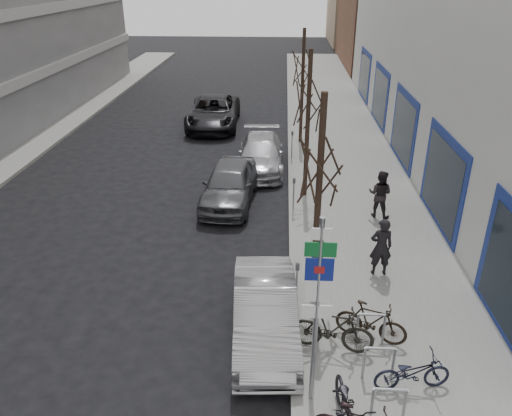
# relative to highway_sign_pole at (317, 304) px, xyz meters

# --- Properties ---
(ground) EXTENTS (120.00, 120.00, 0.00)m
(ground) POSITION_rel_highway_sign_pole_xyz_m (-2.40, 0.01, -2.46)
(ground) COLOR black
(ground) RESTS_ON ground
(sidewalk_east) EXTENTS (5.00, 70.00, 0.15)m
(sidewalk_east) POSITION_rel_highway_sign_pole_xyz_m (2.10, 10.01, -2.38)
(sidewalk_east) COLOR slate
(sidewalk_east) RESTS_ON ground
(brick_building_far) EXTENTS (12.00, 14.00, 8.00)m
(brick_building_far) POSITION_rel_highway_sign_pole_xyz_m (10.60, 40.01, 1.54)
(brick_building_far) COLOR brown
(brick_building_far) RESTS_ON ground
(tan_building_far) EXTENTS (13.00, 12.00, 9.00)m
(tan_building_far) POSITION_rel_highway_sign_pole_xyz_m (11.10, 55.01, 2.04)
(tan_building_far) COLOR #937A5B
(tan_building_far) RESTS_ON ground
(highway_sign_pole) EXTENTS (0.55, 0.10, 4.20)m
(highway_sign_pole) POSITION_rel_highway_sign_pole_xyz_m (0.00, 0.00, 0.00)
(highway_sign_pole) COLOR gray
(highway_sign_pole) RESTS_ON ground
(bike_rack) EXTENTS (0.66, 2.26, 0.83)m
(bike_rack) POSITION_rel_highway_sign_pole_xyz_m (1.40, 0.61, -1.80)
(bike_rack) COLOR gray
(bike_rack) RESTS_ON sidewalk_east
(tree_near) EXTENTS (1.80, 1.80, 5.50)m
(tree_near) POSITION_rel_highway_sign_pole_xyz_m (0.20, 3.51, 1.65)
(tree_near) COLOR black
(tree_near) RESTS_ON ground
(tree_mid) EXTENTS (1.80, 1.80, 5.50)m
(tree_mid) POSITION_rel_highway_sign_pole_xyz_m (0.20, 10.01, 1.65)
(tree_mid) COLOR black
(tree_mid) RESTS_ON ground
(tree_far) EXTENTS (1.80, 1.80, 5.50)m
(tree_far) POSITION_rel_highway_sign_pole_xyz_m (0.20, 16.51, 1.65)
(tree_far) COLOR black
(tree_far) RESTS_ON ground
(meter_front) EXTENTS (0.10, 0.08, 1.27)m
(meter_front) POSITION_rel_highway_sign_pole_xyz_m (-0.25, 3.01, -1.54)
(meter_front) COLOR gray
(meter_front) RESTS_ON sidewalk_east
(meter_mid) EXTENTS (0.10, 0.08, 1.27)m
(meter_mid) POSITION_rel_highway_sign_pole_xyz_m (-0.25, 8.51, -1.54)
(meter_mid) COLOR gray
(meter_mid) RESTS_ON sidewalk_east
(meter_back) EXTENTS (0.10, 0.08, 1.27)m
(meter_back) POSITION_rel_highway_sign_pole_xyz_m (-0.25, 14.01, -1.54)
(meter_back) COLOR gray
(meter_back) RESTS_ON sidewalk_east
(bike_near_left) EXTENTS (0.78, 1.92, 1.14)m
(bike_near_left) POSITION_rel_highway_sign_pole_xyz_m (0.63, -0.71, -1.74)
(bike_near_left) COLOR black
(bike_near_left) RESTS_ON sidewalk_east
(bike_mid_curb) EXTENTS (1.65, 0.73, 0.97)m
(bike_mid_curb) POSITION_rel_highway_sign_pole_xyz_m (2.04, 0.38, -1.82)
(bike_mid_curb) COLOR black
(bike_mid_curb) RESTS_ON sidewalk_east
(bike_mid_inner) EXTENTS (1.95, 0.89, 1.14)m
(bike_mid_inner) POSITION_rel_highway_sign_pole_xyz_m (0.51, 1.46, -1.74)
(bike_mid_inner) COLOR black
(bike_mid_inner) RESTS_ON sidewalk_east
(bike_far_inner) EXTENTS (1.73, 1.03, 1.01)m
(bike_far_inner) POSITION_rel_highway_sign_pole_xyz_m (1.43, 1.85, -1.80)
(bike_far_inner) COLOR black
(bike_far_inner) RESTS_ON sidewalk_east
(parked_car_front) EXTENTS (1.73, 4.24, 1.37)m
(parked_car_front) POSITION_rel_highway_sign_pole_xyz_m (-1.00, 2.01, -1.77)
(parked_car_front) COLOR #A6A5AB
(parked_car_front) RESTS_ON ground
(parked_car_mid) EXTENTS (2.07, 4.54, 1.51)m
(parked_car_mid) POSITION_rel_highway_sign_pole_xyz_m (-2.60, 9.48, -1.70)
(parked_car_mid) COLOR #4E4E53
(parked_car_mid) RESTS_ON ground
(parked_car_back) EXTENTS (2.02, 4.78, 1.38)m
(parked_car_back) POSITION_rel_highway_sign_pole_xyz_m (-1.60, 13.01, -1.77)
(parked_car_back) COLOR #9F9FA4
(parked_car_back) RESTS_ON ground
(lane_car) EXTENTS (2.82, 5.84, 1.60)m
(lane_car) POSITION_rel_highway_sign_pole_xyz_m (-4.50, 19.41, -1.66)
(lane_car) COLOR black
(lane_car) RESTS_ON ground
(pedestrian_near) EXTENTS (0.65, 0.45, 1.71)m
(pedestrian_near) POSITION_rel_highway_sign_pole_xyz_m (2.09, 4.66, -1.45)
(pedestrian_near) COLOR black
(pedestrian_near) RESTS_ON sidewalk_east
(pedestrian_far) EXTENTS (0.74, 0.65, 1.69)m
(pedestrian_far) POSITION_rel_highway_sign_pole_xyz_m (2.68, 8.31, -1.46)
(pedestrian_far) COLOR black
(pedestrian_far) RESTS_ON sidewalk_east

